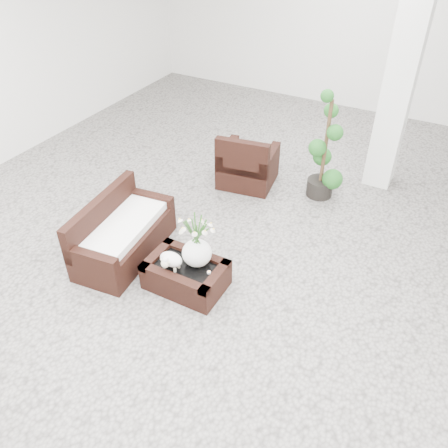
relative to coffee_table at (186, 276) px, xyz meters
The scene contains 9 objects.
ground 0.70m from the coffee_table, 72.55° to the left, with size 11.00×11.00×0.00m, color gray.
column 4.05m from the coffee_table, 67.85° to the left, with size 0.40×0.40×3.50m, color white.
coffee_table is the anchor object (origin of this frame).
sheep_figurine 0.30m from the coffee_table, 140.19° to the right, with size 0.28×0.23×0.21m, color white.
planter_narcissus 0.57m from the coffee_table, 45.00° to the left, with size 0.44×0.44×0.80m, color white, non-canonical shape.
tealight 0.35m from the coffee_table, ahead, with size 0.04×0.04×0.03m, color white.
armchair 2.48m from the coffee_table, 99.24° to the left, with size 0.81×0.78×0.86m, color black.
loveseat 1.03m from the coffee_table, behind, with size 1.44×0.69×0.77m, color black.
topiary 2.80m from the coffee_table, 74.71° to the left, with size 0.43×0.43×1.61m, color #1A5019, non-canonical shape.
Camera 1 is at (2.08, -3.93, 3.88)m, focal length 37.31 mm.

